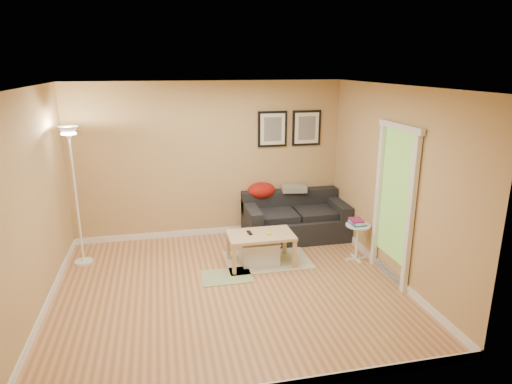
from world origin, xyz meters
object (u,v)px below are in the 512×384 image
side_table (357,242)px  book_stack (357,222)px  storage_bin (259,252)px  sofa (295,216)px  coffee_table (261,249)px  floor_lamp (77,201)px

side_table → book_stack: book_stack is taller
storage_bin → book_stack: book_stack is taller
side_table → storage_bin: bearing=172.0°
side_table → book_stack: 0.32m
sofa → coffee_table: size_ratio=1.78×
storage_bin → floor_lamp: (-2.56, 0.56, 0.79)m
coffee_table → storage_bin: (-0.01, 0.05, -0.07)m
storage_bin → floor_lamp: floor_lamp is taller
coffee_table → storage_bin: size_ratio=1.69×
sofa → floor_lamp: floor_lamp is taller
sofa → floor_lamp: bearing=-175.1°
book_stack → floor_lamp: 4.09m
coffee_table → floor_lamp: (-2.57, 0.61, 0.73)m
coffee_table → book_stack: book_stack is taller
sofa → book_stack: size_ratio=6.62×
side_table → floor_lamp: bearing=169.2°
storage_bin → book_stack: size_ratio=2.19×
side_table → book_stack: size_ratio=2.18×
storage_bin → floor_lamp: bearing=167.6°
sofa → side_table: sofa is taller
storage_bin → book_stack: (1.44, -0.19, 0.43)m
storage_bin → book_stack: 1.52m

